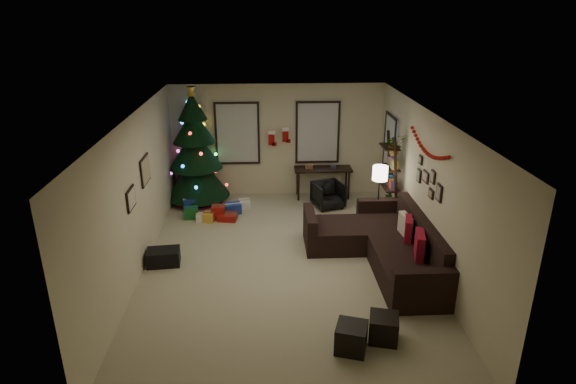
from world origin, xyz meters
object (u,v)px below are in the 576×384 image
at_px(desk_chair, 328,195).
at_px(christmas_tree, 195,154).
at_px(desk, 323,172).
at_px(sofa, 384,246).
at_px(bookshelf, 391,182).

bearing_deg(desk_chair, christmas_tree, 151.17).
relative_size(desk, desk_chair, 2.26).
distance_m(sofa, desk_chair, 2.66).
height_order(christmas_tree, bookshelf, christmas_tree).
relative_size(christmas_tree, bookshelf, 1.41).
xyz_separation_m(christmas_tree, sofa, (3.73, -3.14, -0.86)).
bearing_deg(desk, desk_chair, -85.34).
height_order(sofa, desk_chair, sofa).
xyz_separation_m(desk_chair, bookshelf, (1.17, -0.98, 0.66)).
height_order(desk, desk_chair, desk).
bearing_deg(desk_chair, bookshelf, -58.22).
bearing_deg(desk_chair, sofa, -93.44).
xyz_separation_m(christmas_tree, desk, (2.99, 0.08, -0.51)).
distance_m(sofa, bookshelf, 1.79).
distance_m(desk, desk_chair, 0.74).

